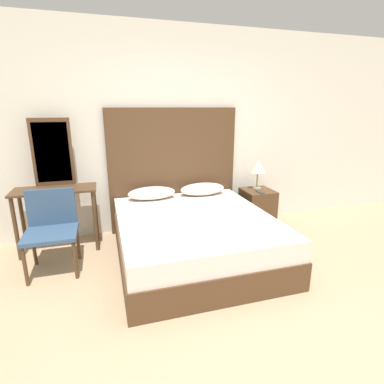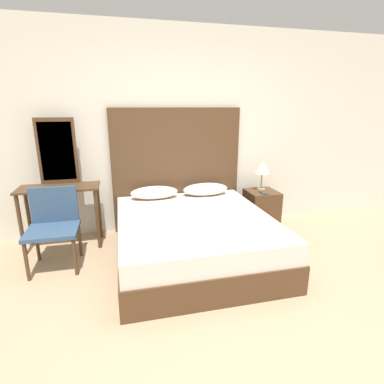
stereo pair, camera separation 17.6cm
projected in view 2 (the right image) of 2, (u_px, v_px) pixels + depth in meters
name	position (u px, v px, depth m)	size (l,w,h in m)	color
ground_plane	(239.00, 327.00, 2.37)	(16.00, 16.00, 0.00)	tan
wall_back	(181.00, 132.00, 4.09)	(10.00, 0.06, 2.70)	silver
bed	(194.00, 237.00, 3.39)	(1.68, 1.90, 0.51)	#4C331E
headboard	(177.00, 170.00, 4.15)	(1.77, 0.05, 1.67)	#4C331E
pillow_left	(154.00, 193.00, 3.93)	(0.62, 0.28, 0.16)	silver
pillow_right	(205.00, 189.00, 4.09)	(0.62, 0.28, 0.16)	silver
phone_on_bed	(183.00, 211.00, 3.48)	(0.08, 0.15, 0.01)	#B7B7BC
nightstand	(261.00, 210.00, 4.24)	(0.41, 0.43, 0.55)	#4C331E
table_lamp	(262.00, 168.00, 4.17)	(0.22, 0.22, 0.41)	tan
phone_on_nightstand	(264.00, 193.00, 4.06)	(0.07, 0.15, 0.01)	#232328
vanity_desk	(60.00, 199.00, 3.60)	(0.92, 0.40, 0.76)	#4C331E
vanity_mirror	(57.00, 151.00, 3.61)	(0.45, 0.03, 0.80)	#4C331E
chair	(54.00, 222.00, 3.20)	(0.51, 0.49, 0.84)	#334C6B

